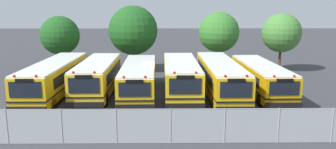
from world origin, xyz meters
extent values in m
plane|color=#38383D|center=(0.00, 0.00, 0.00)|extent=(160.00, 160.00, 0.00)
cube|color=yellow|center=(-8.20, 0.06, 1.41)|extent=(2.53, 11.19, 2.12)
cube|color=white|center=(-8.20, 0.06, 2.53)|extent=(2.48, 10.97, 0.12)
cube|color=black|center=(-8.24, -5.59, 0.53)|extent=(2.51, 0.18, 0.36)
cube|color=black|center=(-8.24, -5.54, 1.79)|extent=(2.02, 0.07, 1.02)
cube|color=black|center=(-6.95, 0.36, 1.75)|extent=(0.09, 8.72, 0.76)
cube|color=black|center=(-9.45, 0.37, 1.75)|extent=(0.09, 8.72, 0.76)
cube|color=black|center=(-8.20, 0.06, 0.99)|extent=(2.56, 11.31, 0.10)
sphere|color=red|center=(-7.56, -5.38, 2.63)|extent=(0.18, 0.18, 0.18)
sphere|color=red|center=(-8.91, -5.37, 2.63)|extent=(0.18, 0.18, 0.18)
cube|color=black|center=(-8.24, -5.55, 2.37)|extent=(1.11, 0.09, 0.24)
cylinder|color=black|center=(-7.14, -4.13, 0.50)|extent=(0.29, 1.00, 1.00)
cylinder|color=black|center=(-9.32, -4.12, 0.50)|extent=(0.29, 1.00, 1.00)
cylinder|color=black|center=(-7.09, 3.85, 0.50)|extent=(0.29, 1.00, 1.00)
cylinder|color=black|center=(-9.27, 3.86, 0.50)|extent=(0.29, 1.00, 1.00)
cube|color=yellow|center=(-4.86, 0.23, 1.43)|extent=(2.54, 9.57, 2.15)
cube|color=white|center=(-4.86, 0.23, 2.56)|extent=(2.49, 9.38, 0.12)
cube|color=black|center=(-4.83, -4.62, 0.53)|extent=(2.52, 0.18, 0.36)
cube|color=black|center=(-4.83, -4.57, 1.81)|extent=(2.03, 0.07, 1.03)
cube|color=black|center=(-3.61, 0.54, 1.77)|extent=(0.09, 7.45, 0.77)
cube|color=black|center=(-6.12, 0.52, 1.77)|extent=(0.09, 7.45, 0.77)
cube|color=black|center=(-4.86, 0.23, 1.00)|extent=(2.57, 9.67, 0.10)
sphere|color=red|center=(-4.15, -4.39, 2.66)|extent=(0.18, 0.18, 0.18)
sphere|color=red|center=(-5.51, -4.40, 2.66)|extent=(0.18, 0.18, 0.18)
cube|color=black|center=(-4.83, -4.58, 2.40)|extent=(1.11, 0.09, 0.24)
cylinder|color=black|center=(-3.74, -3.14, 0.50)|extent=(0.29, 1.00, 1.00)
cylinder|color=black|center=(-5.93, -3.15, 0.50)|extent=(0.29, 1.00, 1.00)
cylinder|color=black|center=(-3.79, 3.21, 0.50)|extent=(0.29, 1.00, 1.00)
cylinder|color=black|center=(-5.98, 3.20, 0.50)|extent=(0.29, 1.00, 1.00)
cube|color=yellow|center=(-1.60, 0.01, 1.33)|extent=(2.71, 10.28, 1.96)
cube|color=white|center=(-1.60, 0.01, 2.37)|extent=(2.65, 10.08, 0.12)
cube|color=black|center=(-1.49, -5.17, 0.53)|extent=(2.54, 0.21, 0.36)
cube|color=black|center=(-1.49, -5.12, 1.68)|extent=(2.04, 0.10, 0.94)
cube|color=black|center=(-0.34, 0.34, 1.64)|extent=(0.21, 7.98, 0.70)
cube|color=black|center=(-2.87, 0.29, 1.64)|extent=(0.21, 7.98, 0.70)
cube|color=black|center=(-1.60, 0.01, 0.94)|extent=(2.73, 10.39, 0.10)
sphere|color=red|center=(-0.81, -4.94, 2.47)|extent=(0.18, 0.18, 0.18)
sphere|color=red|center=(-2.18, -4.97, 2.47)|extent=(0.18, 0.18, 0.18)
cube|color=black|center=(-1.49, -5.13, 2.21)|extent=(1.12, 0.10, 0.24)
cylinder|color=black|center=(-0.41, -3.68, 0.50)|extent=(0.30, 1.01, 1.00)
cylinder|color=black|center=(-2.62, -3.73, 0.50)|extent=(0.30, 1.01, 1.00)
cylinder|color=black|center=(-0.56, 3.35, 0.50)|extent=(0.30, 1.01, 1.00)
cylinder|color=black|center=(-2.77, 3.31, 0.50)|extent=(0.30, 1.01, 1.00)
cube|color=yellow|center=(1.71, -0.04, 1.45)|extent=(2.62, 9.78, 2.19)
cube|color=white|center=(1.71, -0.04, 2.60)|extent=(2.56, 9.58, 0.12)
cube|color=black|center=(1.75, -4.99, 0.53)|extent=(2.59, 0.18, 0.36)
cube|color=black|center=(1.75, -4.94, 1.84)|extent=(2.08, 0.08, 1.05)
cube|color=black|center=(3.00, 0.27, 1.80)|extent=(0.10, 7.61, 0.79)
cube|color=black|center=(0.42, 0.25, 1.80)|extent=(0.10, 7.61, 0.79)
cube|color=black|center=(1.71, -0.04, 1.01)|extent=(2.64, 9.88, 0.10)
sphere|color=red|center=(2.45, -4.76, 2.70)|extent=(0.18, 0.18, 0.18)
sphere|color=red|center=(1.05, -4.77, 2.70)|extent=(0.18, 0.18, 0.18)
cube|color=black|center=(1.75, -4.95, 2.44)|extent=(1.14, 0.09, 0.24)
cylinder|color=black|center=(2.87, -3.51, 0.50)|extent=(0.29, 1.00, 1.00)
cylinder|color=black|center=(0.61, -3.53, 0.50)|extent=(0.29, 1.00, 1.00)
cylinder|color=black|center=(2.82, 3.05, 0.50)|extent=(0.29, 1.00, 1.00)
cylinder|color=black|center=(0.56, 3.03, 0.50)|extent=(0.29, 1.00, 1.00)
cube|color=yellow|center=(4.82, 0.07, 1.41)|extent=(2.52, 11.47, 2.13)
cube|color=white|center=(4.82, 0.07, 2.54)|extent=(2.47, 11.24, 0.12)
cube|color=black|center=(4.86, -5.73, 0.53)|extent=(2.49, 0.18, 0.36)
cube|color=black|center=(4.86, -5.68, 1.80)|extent=(2.00, 0.07, 1.02)
cube|color=black|center=(6.05, 0.38, 1.75)|extent=(0.11, 8.93, 0.77)
cube|color=black|center=(3.57, 0.36, 1.75)|extent=(0.11, 8.93, 0.77)
cube|color=black|center=(4.82, 0.07, 0.99)|extent=(2.55, 11.58, 0.10)
sphere|color=red|center=(5.53, -5.50, 2.64)|extent=(0.18, 0.18, 0.18)
sphere|color=red|center=(4.19, -5.51, 2.64)|extent=(0.18, 0.18, 0.18)
cube|color=black|center=(4.86, -5.69, 2.38)|extent=(1.10, 0.09, 0.24)
cylinder|color=black|center=(5.93, -4.25, 0.50)|extent=(0.29, 1.00, 1.00)
cylinder|color=black|center=(3.77, -4.26, 0.50)|extent=(0.29, 1.00, 1.00)
cylinder|color=black|center=(5.87, 4.00, 0.50)|extent=(0.29, 1.00, 1.00)
cylinder|color=black|center=(3.71, 3.99, 0.50)|extent=(0.29, 1.00, 1.00)
cube|color=#EAA80C|center=(8.08, 0.23, 1.31)|extent=(2.61, 10.12, 1.92)
cube|color=white|center=(8.08, 0.23, 2.33)|extent=(2.56, 9.92, 0.12)
cube|color=black|center=(8.18, -4.87, 0.53)|extent=(2.45, 0.21, 0.36)
cube|color=black|center=(8.18, -4.82, 1.66)|extent=(1.97, 0.10, 0.92)
cube|color=black|center=(9.29, 0.56, 1.62)|extent=(0.20, 7.85, 0.69)
cube|color=black|center=(6.85, 0.51, 1.62)|extent=(0.20, 7.85, 0.69)
cube|color=black|center=(8.08, 0.23, 0.93)|extent=(2.64, 10.22, 0.10)
sphere|color=red|center=(8.84, -4.64, 2.43)|extent=(0.18, 0.18, 0.18)
sphere|color=red|center=(7.52, -4.67, 2.43)|extent=(0.18, 0.18, 0.18)
cube|color=black|center=(8.18, -4.83, 2.17)|extent=(1.08, 0.10, 0.24)
cylinder|color=black|center=(9.21, -3.38, 0.50)|extent=(0.30, 1.01, 1.00)
cylinder|color=black|center=(7.09, -3.42, 0.50)|extent=(0.30, 1.01, 1.00)
cylinder|color=black|center=(9.07, 3.49, 0.50)|extent=(0.30, 1.01, 1.00)
cylinder|color=black|center=(6.95, 3.44, 0.50)|extent=(0.30, 1.01, 1.00)
cylinder|color=#4C3823|center=(-10.58, 9.56, 1.16)|extent=(0.33, 0.33, 2.33)
sphere|color=#1E561E|center=(-10.58, 9.56, 3.86)|extent=(4.09, 4.09, 4.09)
sphere|color=#1E561E|center=(-9.82, 9.32, 3.59)|extent=(2.61, 2.61, 2.61)
cylinder|color=#4C3823|center=(-2.89, 9.75, 1.21)|extent=(0.30, 0.30, 2.42)
sphere|color=#1E561E|center=(-2.89, 9.75, 4.37)|extent=(5.19, 5.19, 5.19)
sphere|color=#1E561E|center=(-2.85, 9.53, 4.51)|extent=(3.85, 3.85, 3.85)
cylinder|color=#4C3823|center=(6.22, 9.80, 1.28)|extent=(0.46, 0.46, 2.56)
sphere|color=#387A2D|center=(6.22, 9.80, 4.17)|extent=(4.29, 4.29, 4.29)
sphere|color=#387A2D|center=(6.37, 9.96, 4.27)|extent=(2.93, 2.93, 2.93)
cylinder|color=#4C3823|center=(12.85, 9.65, 1.27)|extent=(0.28, 0.28, 2.55)
sphere|color=#478438|center=(12.85, 9.65, 4.10)|extent=(4.15, 4.15, 4.15)
sphere|color=#478438|center=(12.16, 9.46, 3.89)|extent=(2.46, 2.46, 2.46)
cylinder|color=#9EA0A3|center=(-7.51, -9.70, 0.93)|extent=(0.07, 0.07, 1.86)
cylinder|color=#9EA0A3|center=(-4.77, -9.70, 0.93)|extent=(0.07, 0.07, 1.86)
cylinder|color=#9EA0A3|center=(-2.02, -9.70, 0.93)|extent=(0.07, 0.07, 1.86)
cylinder|color=#9EA0A3|center=(0.72, -9.70, 0.93)|extent=(0.07, 0.07, 1.86)
cylinder|color=#9EA0A3|center=(3.46, -9.70, 0.93)|extent=(0.07, 0.07, 1.86)
cylinder|color=#9EA0A3|center=(6.20, -9.70, 0.93)|extent=(0.07, 0.07, 1.86)
cylinder|color=#9EA0A3|center=(8.95, -9.70, 0.93)|extent=(0.07, 0.07, 1.86)
cube|color=#ADB2B7|center=(0.72, -9.70, 0.93)|extent=(21.94, 0.02, 1.82)
cylinder|color=#9EA0A3|center=(0.72, -9.70, 1.83)|extent=(21.94, 0.04, 0.04)
camera|label=1|loc=(0.41, -25.60, 6.88)|focal=35.52mm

